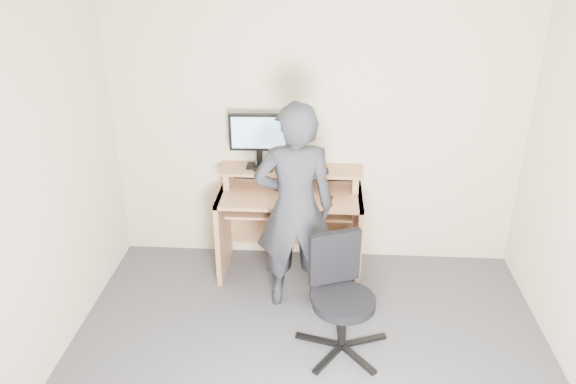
# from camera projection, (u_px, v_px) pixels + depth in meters

# --- Properties ---
(back_wall) EXTENTS (3.50, 0.02, 2.50)m
(back_wall) POSITION_uv_depth(u_px,v_px,m) (316.00, 125.00, 4.72)
(back_wall) COLOR #C3B49B
(back_wall) RESTS_ON ground
(desk) EXTENTS (1.20, 0.60, 0.91)m
(desk) POSITION_uv_depth(u_px,v_px,m) (291.00, 210.00, 4.83)
(desk) COLOR tan
(desk) RESTS_ON ground
(monitor) EXTENTS (0.50, 0.14, 0.47)m
(monitor) POSITION_uv_depth(u_px,v_px,m) (259.00, 136.00, 4.65)
(monitor) COLOR black
(monitor) RESTS_ON desk
(external_drive) EXTENTS (0.08, 0.14, 0.20)m
(external_drive) POSITION_uv_depth(u_px,v_px,m) (287.00, 157.00, 4.70)
(external_drive) COLOR black
(external_drive) RESTS_ON desk
(travel_mug) EXTENTS (0.09, 0.09, 0.17)m
(travel_mug) POSITION_uv_depth(u_px,v_px,m) (311.00, 160.00, 4.68)
(travel_mug) COLOR #B5B5BA
(travel_mug) RESTS_ON desk
(smartphone) EXTENTS (0.07, 0.13, 0.01)m
(smartphone) POSITION_uv_depth(u_px,v_px,m) (325.00, 171.00, 4.68)
(smartphone) COLOR black
(smartphone) RESTS_ON desk
(charger) EXTENTS (0.05, 0.04, 0.03)m
(charger) POSITION_uv_depth(u_px,v_px,m) (256.00, 169.00, 4.69)
(charger) COLOR black
(charger) RESTS_ON desk
(headphones) EXTENTS (0.18, 0.18, 0.06)m
(headphones) POSITION_uv_depth(u_px,v_px,m) (265.00, 164.00, 4.81)
(headphones) COLOR silver
(headphones) RESTS_ON desk
(keyboard) EXTENTS (0.48, 0.23, 0.03)m
(keyboard) POSITION_uv_depth(u_px,v_px,m) (287.00, 207.00, 4.63)
(keyboard) COLOR black
(keyboard) RESTS_ON desk
(mouse) EXTENTS (0.10, 0.07, 0.04)m
(mouse) POSITION_uv_depth(u_px,v_px,m) (327.00, 197.00, 4.56)
(mouse) COLOR black
(mouse) RESTS_ON desk
(office_chair) EXTENTS (0.67, 0.65, 0.84)m
(office_chair) POSITION_uv_depth(u_px,v_px,m) (340.00, 291.00, 3.91)
(office_chair) COLOR black
(office_chair) RESTS_ON ground
(person) EXTENTS (0.65, 0.47, 1.67)m
(person) POSITION_uv_depth(u_px,v_px,m) (295.00, 208.00, 4.23)
(person) COLOR black
(person) RESTS_ON ground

